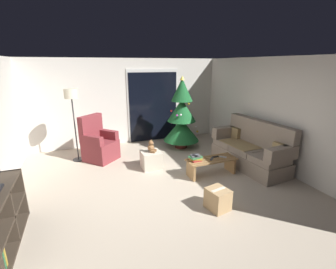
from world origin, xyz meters
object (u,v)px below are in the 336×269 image
Objects in this scene: teddy_bear_chestnut at (151,147)px; remote_graphite at (212,159)px; couch at (251,150)px; remote_black at (215,157)px; floor_lamp at (72,101)px; ottoman at (151,160)px; remote_silver at (223,157)px; cardboard_box_taped_mid_floor at (218,199)px; cell_phone at (195,155)px; armchair at (99,144)px; christmas_tree at (182,117)px; coffee_table at (211,164)px; book_stack at (195,158)px.

remote_graphite is at bearing -37.26° from teddy_bear_chestnut.
remote_black is at bearing -176.99° from couch.
floor_lamp is 4.05× the size of ottoman.
remote_silver is at bearing 67.21° from remote_black.
remote_graphite is 0.55× the size of teddy_bear_chestnut.
teddy_bear_chestnut is 0.69× the size of cardboard_box_taped_mid_floor.
cell_phone is 2.50m from armchair.
cell_phone is 3.15m from floor_lamp.
floor_lamp is (-2.83, 1.87, 1.12)m from remote_black.
remote_silver is 1.08× the size of cell_phone.
christmas_tree is 1.66m from teddy_bear_chestnut.
remote_silver reaches higher than coffee_table.
cell_phone is (-0.66, 0.05, 0.11)m from remote_silver.
couch is at bearing -37.56° from remote_silver.
coffee_table is 1.29m from cardboard_box_taped_mid_floor.
teddy_bear_chestnut is (1.60, -1.10, -0.99)m from floor_lamp.
teddy_bear_chestnut reaches higher than ottoman.
book_stack reaches higher than ottoman.
ottoman is 1.06× the size of cardboard_box_taped_mid_floor.
remote_silver is at bearing -32.80° from floor_lamp.
remote_black is at bearing 72.38° from remote_graphite.
christmas_tree reaches higher than ottoman.
remote_black is (-0.16, 0.06, 0.00)m from remote_silver.
remote_silver and remote_graphite have the same top height.
remote_silver is 3.04m from armchair.
ottoman is at bearing 113.37° from cell_phone.
ottoman is (-1.39, 0.83, -0.19)m from remote_silver.
remote_silver and remote_black have the same top height.
floor_lamp is (-2.32, 1.87, 1.01)m from cell_phone.
book_stack is 1.00× the size of teddy_bear_chestnut.
book_stack is 3.18m from floor_lamp.
book_stack is at bearing -43.02° from armchair.
armchair is at bearing -16.35° from floor_lamp.
couch is 1.51m from cell_phone.
ottoman is at bearing 104.21° from remote_silver.
christmas_tree is 3.17m from cardboard_box_taped_mid_floor.
remote_black is 0.09× the size of floor_lamp.
couch is 1.00m from remote_black.
floor_lamp is at bearing 154.68° from couch.
book_stack is at bearing -45.57° from teddy_bear_chestnut.
coffee_table is 1.97m from christmas_tree.
armchair is at bearing 153.39° from couch.
cell_phone is 0.33× the size of ottoman.
christmas_tree reaches higher than couch.
cell_phone is at bearing -105.16° from christmas_tree.
couch is 1.81× the size of coffee_table.
remote_silver is 0.29m from remote_graphite.
remote_black is at bearing -31.89° from ottoman.
floor_lamp is at bearing 145.49° from ottoman.
cell_phone is 0.13× the size of armchair.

